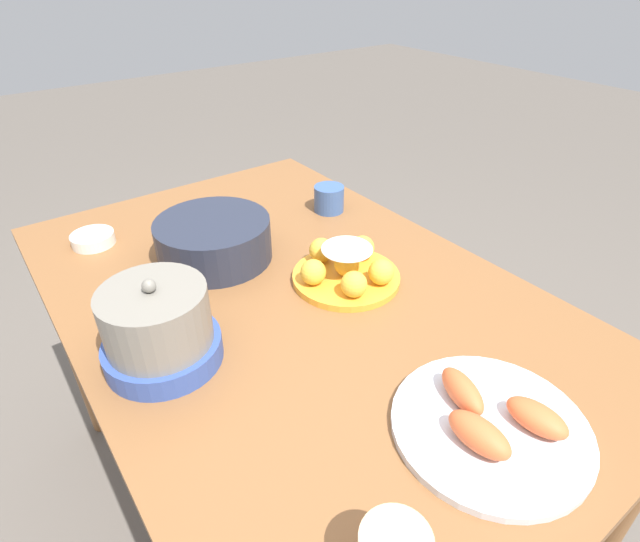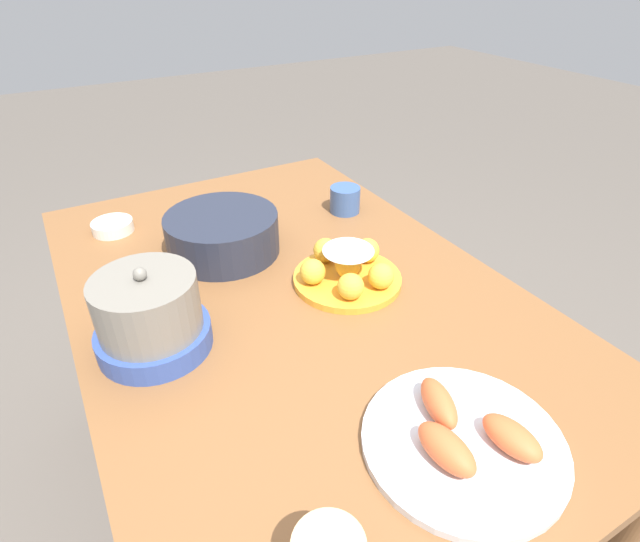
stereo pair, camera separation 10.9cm
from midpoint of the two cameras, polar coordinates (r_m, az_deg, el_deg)
name	(u,v)px [view 2 (the right image)]	position (r m, az deg, el deg)	size (l,w,h in m)	color
ground_plane	(300,496)	(1.67, -0.26, -24.41)	(12.00, 12.00, 0.00)	#5B544C
dining_table	(294,326)	(1.16, -0.34, -6.37)	(1.38, 0.90, 0.77)	brown
cake_plate	(347,270)	(1.11, 5.95, 0.05)	(0.24, 0.24, 0.09)	gold
serving_bowl	(223,233)	(1.23, -8.59, 4.29)	(0.27, 0.27, 0.10)	#232838
sauce_bowl	(113,226)	(1.41, -20.62, 4.78)	(0.11, 0.11, 0.03)	silver
seafood_platter	(463,439)	(0.84, 19.90, -17.74)	(0.31, 0.31, 0.06)	silver
cup_near	(345,200)	(1.43, 5.09, 8.08)	(0.08, 0.08, 0.07)	#38568E
warming_pot	(150,316)	(0.95, -15.79, -5.09)	(0.21, 0.21, 0.18)	#334C99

